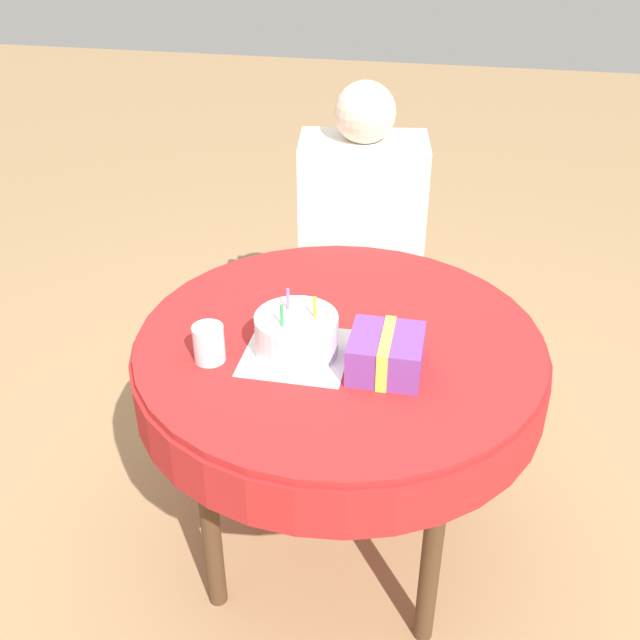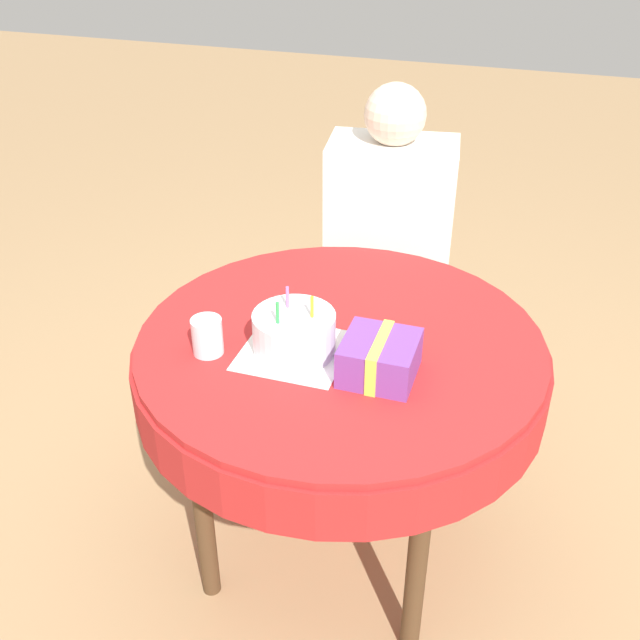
% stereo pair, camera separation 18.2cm
% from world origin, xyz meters
% --- Properties ---
extents(ground_plane, '(12.00, 12.00, 0.00)m').
position_xyz_m(ground_plane, '(0.00, 0.00, 0.00)').
color(ground_plane, '#A37F56').
extents(dining_table, '(1.04, 1.04, 0.72)m').
position_xyz_m(dining_table, '(0.00, 0.00, 0.64)').
color(dining_table, '#B22323').
rests_on(dining_table, ground_plane).
extents(chair, '(0.48, 0.48, 0.92)m').
position_xyz_m(chair, '(-0.07, 0.87, 0.50)').
color(chair, brown).
rests_on(chair, ground_plane).
extents(person, '(0.45, 0.39, 1.15)m').
position_xyz_m(person, '(-0.06, 0.77, 0.70)').
color(person, beige).
rests_on(person, ground_plane).
extents(napkin, '(0.25, 0.25, 0.00)m').
position_xyz_m(napkin, '(-0.09, -0.09, 0.72)').
color(napkin, white).
rests_on(napkin, dining_table).
extents(birthday_cake, '(0.20, 0.20, 0.16)m').
position_xyz_m(birthday_cake, '(-0.09, -0.09, 0.78)').
color(birthday_cake, white).
rests_on(birthday_cake, dining_table).
extents(drinking_glass, '(0.08, 0.08, 0.09)m').
position_xyz_m(drinking_glass, '(-0.29, -0.16, 0.77)').
color(drinking_glass, silver).
rests_on(drinking_glass, dining_table).
extents(gift_box, '(0.17, 0.17, 0.10)m').
position_xyz_m(gift_box, '(0.13, -0.12, 0.77)').
color(gift_box, '#753D99').
rests_on(gift_box, dining_table).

